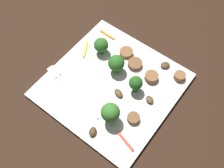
{
  "coord_description": "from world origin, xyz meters",
  "views": [
    {
      "loc": [
        -0.19,
        0.25,
        0.55
      ],
      "look_at": [
        0.0,
        0.0,
        0.01
      ],
      "focal_mm": 43.1,
      "sensor_mm": 36.0,
      "label": 1
    }
  ],
  "objects_px": {
    "sausage_slice_1": "(135,64)",
    "mushroom_1": "(165,65)",
    "mushroom_3": "(119,93)",
    "pepper_strip_1": "(107,35)",
    "broccoli_floret_3": "(110,113)",
    "sausage_slice_4": "(151,77)",
    "mushroom_0": "(150,100)",
    "pepper_strip_2": "(86,49)",
    "broccoli_floret_0": "(101,45)",
    "broccoli_floret_2": "(116,63)",
    "mushroom_2": "(93,132)",
    "fork": "(69,87)",
    "sausage_slice_3": "(133,118)",
    "sausage_slice_0": "(180,76)",
    "sausage_slice_2": "(126,53)",
    "plate": "(112,85)",
    "broccoli_floret_1": "(136,83)",
    "pepper_strip_0": "(125,141)"
  },
  "relations": [
    {
      "from": "broccoli_floret_2",
      "to": "pepper_strip_2",
      "type": "height_order",
      "value": "broccoli_floret_2"
    },
    {
      "from": "broccoli_floret_0",
      "to": "broccoli_floret_2",
      "type": "distance_m",
      "value": 0.07
    },
    {
      "from": "plate",
      "to": "sausage_slice_0",
      "type": "bearing_deg",
      "value": -136.73
    },
    {
      "from": "broccoli_floret_3",
      "to": "sausage_slice_4",
      "type": "height_order",
      "value": "broccoli_floret_3"
    },
    {
      "from": "broccoli_floret_0",
      "to": "mushroom_0",
      "type": "bearing_deg",
      "value": 166.45
    },
    {
      "from": "broccoli_floret_0",
      "to": "mushroom_2",
      "type": "distance_m",
      "value": 0.21
    },
    {
      "from": "sausage_slice_1",
      "to": "sausage_slice_4",
      "type": "height_order",
      "value": "sausage_slice_4"
    },
    {
      "from": "sausage_slice_1",
      "to": "mushroom_0",
      "type": "bearing_deg",
      "value": 144.23
    },
    {
      "from": "sausage_slice_3",
      "to": "sausage_slice_4",
      "type": "xyz_separation_m",
      "value": [
        0.03,
        -0.11,
        0.0
      ]
    },
    {
      "from": "sausage_slice_1",
      "to": "broccoli_floret_1",
      "type": "bearing_deg",
      "value": 124.73
    },
    {
      "from": "sausage_slice_1",
      "to": "mushroom_1",
      "type": "distance_m",
      "value": 0.07
    },
    {
      "from": "mushroom_2",
      "to": "fork",
      "type": "bearing_deg",
      "value": -23.92
    },
    {
      "from": "broccoli_floret_1",
      "to": "sausage_slice_3",
      "type": "distance_m",
      "value": 0.08
    },
    {
      "from": "broccoli_floret_2",
      "to": "broccoli_floret_3",
      "type": "relative_size",
      "value": 0.85
    },
    {
      "from": "mushroom_1",
      "to": "mushroom_2",
      "type": "height_order",
      "value": "mushroom_2"
    },
    {
      "from": "broccoli_floret_0",
      "to": "pepper_strip_0",
      "type": "bearing_deg",
      "value": 140.52
    },
    {
      "from": "sausage_slice_2",
      "to": "mushroom_2",
      "type": "distance_m",
      "value": 0.22
    },
    {
      "from": "sausage_slice_3",
      "to": "broccoli_floret_1",
      "type": "bearing_deg",
      "value": -57.65
    },
    {
      "from": "sausage_slice_0",
      "to": "mushroom_3",
      "type": "height_order",
      "value": "sausage_slice_0"
    },
    {
      "from": "sausage_slice_4",
      "to": "pepper_strip_1",
      "type": "xyz_separation_m",
      "value": [
        0.16,
        -0.04,
        -0.01
      ]
    },
    {
      "from": "mushroom_3",
      "to": "pepper_strip_1",
      "type": "distance_m",
      "value": 0.18
    },
    {
      "from": "sausage_slice_2",
      "to": "pepper_strip_0",
      "type": "distance_m",
      "value": 0.23
    },
    {
      "from": "broccoli_floret_2",
      "to": "pepper_strip_0",
      "type": "bearing_deg",
      "value": 133.14
    },
    {
      "from": "sausage_slice_1",
      "to": "broccoli_floret_2",
      "type": "bearing_deg",
      "value": 55.45
    },
    {
      "from": "pepper_strip_2",
      "to": "mushroom_0",
      "type": "bearing_deg",
      "value": 173.86
    },
    {
      "from": "broccoli_floret_2",
      "to": "mushroom_3",
      "type": "height_order",
      "value": "broccoli_floret_2"
    },
    {
      "from": "broccoli_floret_0",
      "to": "broccoli_floret_2",
      "type": "bearing_deg",
      "value": 160.47
    },
    {
      "from": "sausage_slice_3",
      "to": "sausage_slice_4",
      "type": "distance_m",
      "value": 0.11
    },
    {
      "from": "broccoli_floret_1",
      "to": "broccoli_floret_2",
      "type": "height_order",
      "value": "broccoli_floret_2"
    },
    {
      "from": "sausage_slice_2",
      "to": "pepper_strip_2",
      "type": "relative_size",
      "value": 0.69
    },
    {
      "from": "sausage_slice_4",
      "to": "sausage_slice_0",
      "type": "bearing_deg",
      "value": -140.84
    },
    {
      "from": "sausage_slice_1",
      "to": "broccoli_floret_3",
      "type": "bearing_deg",
      "value": 104.92
    },
    {
      "from": "plate",
      "to": "sausage_slice_4",
      "type": "relative_size",
      "value": 9.02
    },
    {
      "from": "pepper_strip_1",
      "to": "pepper_strip_2",
      "type": "distance_m",
      "value": 0.07
    },
    {
      "from": "sausage_slice_1",
      "to": "pepper_strip_0",
      "type": "relative_size",
      "value": 0.69
    },
    {
      "from": "plate",
      "to": "mushroom_3",
      "type": "xyz_separation_m",
      "value": [
        -0.03,
        0.01,
        0.01
      ]
    },
    {
      "from": "pepper_strip_1",
      "to": "sausage_slice_1",
      "type": "bearing_deg",
      "value": 162.93
    },
    {
      "from": "sausage_slice_0",
      "to": "sausage_slice_2",
      "type": "distance_m",
      "value": 0.14
    },
    {
      "from": "broccoli_floret_0",
      "to": "broccoli_floret_2",
      "type": "height_order",
      "value": "broccoli_floret_2"
    },
    {
      "from": "broccoli_floret_0",
      "to": "sausage_slice_4",
      "type": "distance_m",
      "value": 0.14
    },
    {
      "from": "plate",
      "to": "mushroom_0",
      "type": "relative_size",
      "value": 13.46
    },
    {
      "from": "pepper_strip_2",
      "to": "plate",
      "type": "bearing_deg",
      "value": 161.1
    },
    {
      "from": "pepper_strip_1",
      "to": "pepper_strip_0",
      "type": "bearing_deg",
      "value": 135.33
    },
    {
      "from": "broccoli_floret_2",
      "to": "sausage_slice_0",
      "type": "distance_m",
      "value": 0.15
    },
    {
      "from": "pepper_strip_1",
      "to": "pepper_strip_2",
      "type": "relative_size",
      "value": 0.97
    },
    {
      "from": "sausage_slice_2",
      "to": "mushroom_3",
      "type": "bearing_deg",
      "value": 117.13
    },
    {
      "from": "mushroom_0",
      "to": "pepper_strip_2",
      "type": "distance_m",
      "value": 0.21
    },
    {
      "from": "broccoli_floret_3",
      "to": "sausage_slice_3",
      "type": "xyz_separation_m",
      "value": [
        -0.04,
        -0.03,
        -0.03
      ]
    },
    {
      "from": "sausage_slice_0",
      "to": "mushroom_3",
      "type": "relative_size",
      "value": 1.06
    },
    {
      "from": "sausage_slice_4",
      "to": "pepper_strip_0",
      "type": "height_order",
      "value": "sausage_slice_4"
    }
  ]
}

